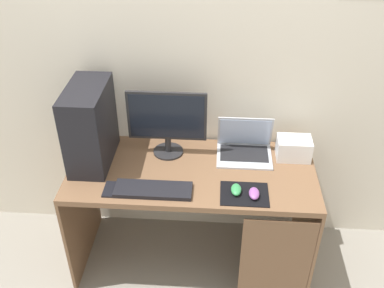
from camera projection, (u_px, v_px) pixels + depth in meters
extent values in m
plane|color=gray|center=(192.00, 257.00, 2.98)|extent=(8.00, 8.00, 0.00)
cube|color=beige|center=(196.00, 55.00, 2.54)|extent=(4.00, 0.04, 2.60)
cube|color=brown|center=(192.00, 172.00, 2.56)|extent=(1.43, 0.64, 0.03)
cube|color=brown|center=(82.00, 213.00, 2.81)|extent=(0.02, 0.64, 0.71)
cube|color=brown|center=(305.00, 224.00, 2.73)|extent=(0.02, 0.64, 0.71)
cube|color=brown|center=(276.00, 258.00, 2.47)|extent=(0.40, 0.01, 0.57)
cube|color=black|center=(90.00, 126.00, 2.50)|extent=(0.21, 0.42, 0.48)
cylinder|color=#232326|center=(168.00, 151.00, 2.69)|extent=(0.18, 0.18, 0.01)
cylinder|color=#232326|center=(168.00, 144.00, 2.66)|extent=(0.04, 0.04, 0.10)
cube|color=#232326|center=(167.00, 116.00, 2.54)|extent=(0.46, 0.02, 0.31)
cube|color=black|center=(167.00, 117.00, 2.53)|extent=(0.43, 0.00, 0.28)
cube|color=#B7BCC6|center=(244.00, 156.00, 2.65)|extent=(0.33, 0.25, 0.01)
cube|color=black|center=(244.00, 153.00, 2.66)|extent=(0.29, 0.17, 0.00)
cube|color=#B7BCC6|center=(245.00, 131.00, 2.66)|extent=(0.33, 0.07, 0.22)
cube|color=#ADC1E5|center=(245.00, 132.00, 2.66)|extent=(0.30, 0.06, 0.20)
cube|color=white|center=(294.00, 148.00, 2.62)|extent=(0.20, 0.14, 0.13)
cube|color=black|center=(153.00, 190.00, 2.39)|extent=(0.42, 0.14, 0.02)
cube|color=black|center=(244.00, 194.00, 2.37)|extent=(0.26, 0.20, 0.00)
ellipsoid|color=#338C4C|center=(236.00, 190.00, 2.37)|extent=(0.06, 0.10, 0.03)
ellipsoid|color=#8C4C99|center=(254.00, 193.00, 2.35)|extent=(0.06, 0.10, 0.03)
cube|color=black|center=(110.00, 189.00, 2.40)|extent=(0.07, 0.13, 0.01)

